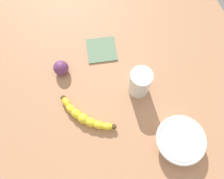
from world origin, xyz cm
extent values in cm
cube|color=tan|center=(0.00, 0.00, 1.50)|extent=(120.00, 120.00, 3.00)
ellipsoid|color=yellow|center=(2.93, 13.36, 4.73)|extent=(4.86, 3.60, 2.43)
ellipsoid|color=yellow|center=(0.23, 12.31, 4.73)|extent=(5.11, 4.37, 2.78)
ellipsoid|color=yellow|center=(-2.28, 10.89, 4.73)|extent=(5.34, 5.01, 3.12)
ellipsoid|color=yellow|center=(-4.57, 9.11, 4.73)|extent=(5.55, 5.48, 3.47)
ellipsoid|color=yellow|center=(-6.57, 7.03, 4.73)|extent=(5.17, 5.34, 3.12)
ellipsoid|color=yellow|center=(-8.25, 4.67, 4.73)|extent=(4.63, 5.15, 2.78)
ellipsoid|color=yellow|center=(-9.57, 2.10, 4.73)|extent=(3.93, 4.95, 2.43)
sphere|color=#513819|center=(4.79, 13.94, 4.73)|extent=(1.91, 1.91, 1.91)
sphere|color=#513819|center=(-10.33, 0.30, 4.73)|extent=(1.91, 1.91, 1.91)
cylinder|color=silver|center=(0.73, -12.87, 8.84)|extent=(7.54, 7.54, 11.68)
cylinder|color=#ADCD97|center=(0.73, -12.87, 8.38)|extent=(7.04, 7.04, 10.27)
cylinder|color=white|center=(-21.31, -18.97, 5.73)|extent=(13.72, 13.72, 5.47)
torus|color=white|center=(-21.31, -18.97, 7.87)|extent=(16.12, 16.12, 1.20)
sphere|color=#6B3360|center=(16.12, 12.08, 5.79)|extent=(5.59, 5.59, 5.59)
cube|color=slate|center=(20.73, -4.72, 3.30)|extent=(12.62, 12.83, 0.60)
camera|label=1|loc=(-27.37, 5.82, 81.18)|focal=37.02mm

